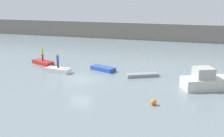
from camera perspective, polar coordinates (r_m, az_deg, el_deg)
ground_plane at (r=28.79m, az=-6.80°, el=-2.41°), size 120.00×120.00×0.00m
embankment_wall at (r=55.72m, az=5.31°, el=8.01°), size 80.00×1.20×3.44m
motorboat at (r=27.35m, az=20.05°, el=-2.56°), size 5.68×4.09×2.13m
rowboat_red at (r=36.20m, az=-14.66°, el=1.26°), size 3.54×2.38×0.48m
rowboat_white at (r=31.91m, az=-11.51°, el=-0.34°), size 3.05×1.41×0.55m
rowboat_blue at (r=32.09m, az=-1.94°, el=-0.01°), size 3.33×2.22×0.47m
rowboat_grey at (r=29.85m, az=6.52°, el=-1.39°), size 3.64×2.49×0.37m
person_blue_shirt at (r=31.62m, az=-11.63°, el=1.74°), size 0.32×0.32×1.65m
person_yellow_shirt at (r=35.93m, az=-14.79°, el=3.16°), size 0.32×0.32×1.75m
mooring_buoy at (r=22.28m, az=8.92°, el=-7.17°), size 0.50×0.50×0.50m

